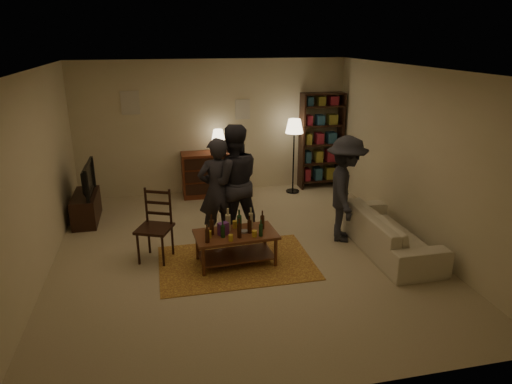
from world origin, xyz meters
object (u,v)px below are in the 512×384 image
object	(u,v)px
coffee_table	(235,237)
dresser	(207,173)
person_left	(217,191)
floor_lamp	(294,131)
person_right	(233,182)
tv_stand	(86,201)
dining_chair	(156,222)
bookshelf	(321,140)
sofa	(388,231)
person_by_sofa	(345,189)

from	to	relation	value
coffee_table	dresser	xyz separation A→B (m)	(-0.04, 3.04, 0.06)
person_left	floor_lamp	bearing A→B (deg)	-138.73
person_right	tv_stand	bearing A→B (deg)	-27.82
dining_chair	dresser	bearing A→B (deg)	91.58
tv_stand	person_right	xyz separation A→B (m)	(2.43, -1.19, 0.54)
person_left	dresser	bearing A→B (deg)	-98.69
dining_chair	person_right	xyz separation A→B (m)	(1.23, 0.51, 0.37)
person_left	bookshelf	bearing A→B (deg)	-144.34
bookshelf	person_right	xyz separation A→B (m)	(-2.26, -2.17, -0.10)
dresser	person_left	world-z (taller)	person_left
bookshelf	sofa	distance (m)	3.26
person_left	person_right	distance (m)	0.30
person_right	person_by_sofa	bearing A→B (deg)	162.52
dining_chair	tv_stand	world-z (taller)	dining_chair
bookshelf	dining_chair	bearing A→B (deg)	-142.40
person_right	floor_lamp	bearing A→B (deg)	-131.12
person_right	person_by_sofa	xyz separation A→B (m)	(1.70, -0.48, -0.08)
tv_stand	floor_lamp	distance (m)	4.19
tv_stand	floor_lamp	world-z (taller)	floor_lamp
tv_stand	bookshelf	size ratio (longest dim) A/B	0.52
tv_stand	floor_lamp	bearing A→B (deg)	10.39
bookshelf	tv_stand	bearing A→B (deg)	-168.20
coffee_table	sofa	distance (m)	2.35
person_left	person_by_sofa	distance (m)	2.00
floor_lamp	bookshelf	bearing A→B (deg)	19.87
sofa	person_by_sofa	size ratio (longest dim) A/B	1.23
person_left	person_right	world-z (taller)	person_right
person_right	person_by_sofa	world-z (taller)	person_right
person_right	person_left	bearing A→B (deg)	19.34
dining_chair	sofa	xyz separation A→B (m)	(3.44, -0.49, -0.26)
dining_chair	sofa	world-z (taller)	dining_chair
tv_stand	bookshelf	distance (m)	4.84
sofa	person_by_sofa	world-z (taller)	person_by_sofa
tv_stand	sofa	xyz separation A→B (m)	(4.64, -2.20, -0.08)
floor_lamp	dining_chair	bearing A→B (deg)	-139.06
person_right	bookshelf	bearing A→B (deg)	-137.80
dining_chair	person_by_sofa	xyz separation A→B (m)	(2.93, 0.03, 0.28)
floor_lamp	person_right	bearing A→B (deg)	-129.44
person_by_sofa	bookshelf	bearing A→B (deg)	8.01
sofa	person_right	size ratio (longest dim) A/B	1.12
dresser	floor_lamp	distance (m)	1.96
tv_stand	dining_chair	bearing A→B (deg)	-54.89
coffee_table	dining_chair	size ratio (longest dim) A/B	1.12
tv_stand	person_right	bearing A→B (deg)	-26.15
bookshelf	person_by_sofa	bearing A→B (deg)	-101.93
bookshelf	floor_lamp	world-z (taller)	bookshelf
floor_lamp	dresser	bearing A→B (deg)	174.29
dresser	sofa	xyz separation A→B (m)	(2.39, -3.11, -0.17)
coffee_table	dresser	world-z (taller)	dresser
sofa	person_right	distance (m)	2.51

